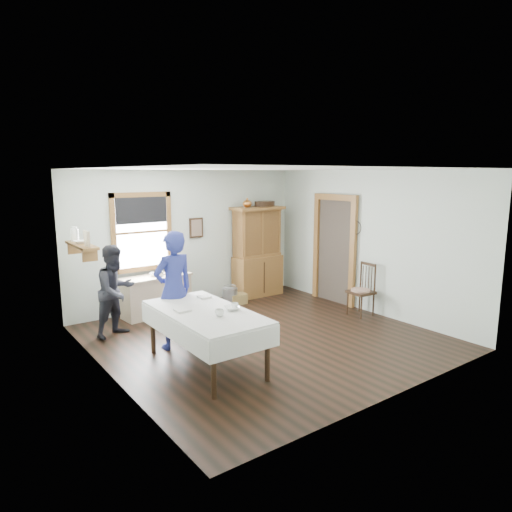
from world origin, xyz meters
name	(u,v)px	position (x,y,z in m)	size (l,w,h in m)	color
room	(264,256)	(0.00, 0.00, 1.35)	(5.01, 5.01, 2.70)	black
window	(142,228)	(-1.00, 2.47, 1.63)	(1.18, 0.07, 1.48)	white
doorway	(335,246)	(2.46, 0.85, 1.16)	(0.09, 1.14, 2.22)	#40372E
wall_shelf	(81,243)	(-2.37, 1.54, 1.57)	(0.24, 1.00, 0.44)	brown
framed_picture	(196,228)	(0.15, 2.46, 1.55)	(0.30, 0.04, 0.40)	black
rug_beater	(356,221)	(2.45, 0.30, 1.72)	(0.27, 0.27, 0.01)	black
work_counter	(156,295)	(-0.90, 2.16, 0.38)	(1.32, 0.50, 0.75)	tan
china_hutch	(258,252)	(1.49, 2.19, 0.97)	(1.13, 0.54, 1.93)	brown
dining_table	(206,339)	(-1.32, -0.41, 0.40)	(1.05, 1.99, 0.80)	silver
spindle_chair	(361,290)	(2.18, -0.12, 0.49)	(0.45, 0.45, 0.99)	black
pail	(230,296)	(0.61, 1.95, 0.17)	(0.31, 0.31, 0.33)	#95989D
wicker_basket	(238,299)	(0.75, 1.88, 0.10)	(0.35, 0.25, 0.21)	olive
woman_blue	(174,294)	(-1.35, 0.49, 0.83)	(0.61, 0.40, 1.67)	navy
figure_dark	(116,294)	(-1.88, 1.51, 0.70)	(0.68, 0.53, 1.40)	black
table_cup_a	(219,313)	(-1.30, -0.74, 0.84)	(0.12, 0.12, 0.09)	white
table_cup_b	(235,306)	(-0.98, -0.62, 0.84)	(0.10, 0.10, 0.10)	white
table_bowl	(232,308)	(-1.01, -0.60, 0.82)	(0.24, 0.24, 0.06)	white
counter_book	(155,274)	(-0.88, 2.23, 0.77)	(0.18, 0.24, 0.02)	#7D6553
counter_bowl	(155,274)	(-0.91, 2.14, 0.79)	(0.21, 0.21, 0.07)	white
shelf_bowl	(80,242)	(-2.37, 1.55, 1.60)	(0.22, 0.22, 0.05)	white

